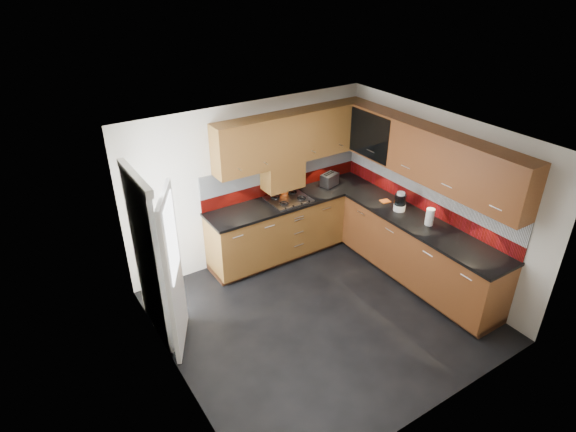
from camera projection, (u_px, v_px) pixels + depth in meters
room at (325, 215)px, 5.53m from camera, size 4.00×3.80×2.64m
base_cabinets at (351, 239)px, 7.08m from camera, size 2.70×3.20×0.95m
countertop at (354, 211)px, 6.83m from camera, size 2.72×3.22×0.04m
backsplash at (357, 184)px, 6.96m from camera, size 2.70×3.20×0.54m
upper_cabinets at (364, 146)px, 6.53m from camera, size 2.50×3.20×0.72m
extractor_hood at (283, 175)px, 7.06m from camera, size 0.60×0.33×0.40m
glass_cabinet at (377, 132)px, 6.95m from camera, size 0.32×0.80×0.66m
back_door at (159, 265)px, 5.46m from camera, size 0.42×1.19×2.04m
gas_hob at (289, 199)px, 7.09m from camera, size 0.59×0.52×0.05m
utensil_pot at (284, 189)px, 7.22m from camera, size 0.12×0.12×0.44m
toaster at (329, 180)px, 7.50m from camera, size 0.31×0.24×0.20m
food_processor at (400, 202)px, 6.76m from camera, size 0.17×0.17×0.28m
paper_towel at (430, 217)px, 6.41m from camera, size 0.14×0.14×0.23m
orange_cloth at (385, 201)px, 7.05m from camera, size 0.15×0.14×0.01m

